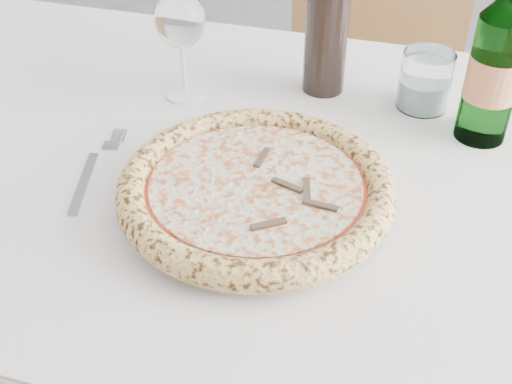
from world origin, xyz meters
TOP-DOWN VIEW (x-y plane):
  - dining_table at (0.22, -0.07)m, footprint 1.38×0.87m
  - chair_far at (0.31, 0.68)m, footprint 0.43×0.43m
  - plate at (0.22, -0.17)m, footprint 0.29×0.29m
  - pizza at (0.22, -0.17)m, footprint 0.32×0.32m
  - fork at (0.00, -0.14)m, footprint 0.04×0.18m
  - wine_glass at (0.06, 0.07)m, footprint 0.07×0.07m
  - tumbler at (0.40, 0.12)m, footprint 0.07×0.07m
  - beer_bottle at (0.48, 0.05)m, footprint 0.07×0.07m
  - wine_bottle at (0.25, 0.14)m, footprint 0.06×0.06m

SIDE VIEW (x-z plane):
  - chair_far at x=0.31m, z-range 0.07..1.00m
  - dining_table at x=0.22m, z-range 0.28..1.04m
  - fork at x=0.00m, z-range 0.76..0.76m
  - plate at x=0.22m, z-range 0.76..0.77m
  - pizza at x=0.22m, z-range 0.77..0.80m
  - tumbler at x=0.40m, z-range 0.75..0.83m
  - beer_bottle at x=0.48m, z-range 0.73..0.99m
  - wine_bottle at x=0.25m, z-range 0.74..1.00m
  - wine_glass at x=0.06m, z-range 0.79..0.95m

